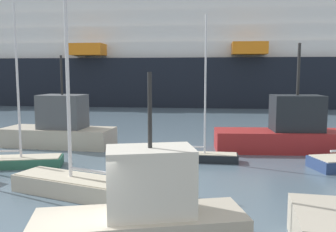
{
  "coord_description": "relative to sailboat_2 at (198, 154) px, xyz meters",
  "views": [
    {
      "loc": [
        3.65,
        -7.79,
        4.51
      ],
      "look_at": [
        0.0,
        15.76,
        1.68
      ],
      "focal_mm": 39.12,
      "sensor_mm": 36.0,
      "label": 1
    }
  ],
  "objects": [
    {
      "name": "fishing_boat_2",
      "position": [
        -8.7,
        2.59,
        0.76
      ],
      "size": [
        6.86,
        2.65,
        5.55
      ],
      "rotation": [
        0.0,
        0.0,
        -0.03
      ],
      "color": "#BCB29E",
      "rests_on": "ground_plane"
    },
    {
      "name": "cruise_ship",
      "position": [
        -6.54,
        36.21,
        6.26
      ],
      "size": [
        117.21,
        21.6,
        20.65
      ],
      "rotation": [
        0.0,
        0.0,
        0.04
      ],
      "color": "black",
      "rests_on": "ground_plane"
    },
    {
      "name": "fishing_boat_3",
      "position": [
        5.08,
        3.28,
        0.73
      ],
      "size": [
        8.57,
        3.28,
        6.16
      ],
      "rotation": [
        0.0,
        0.0,
        0.11
      ],
      "color": "maroon",
      "rests_on": "ground_plane"
    },
    {
      "name": "sailboat_2",
      "position": [
        0.0,
        0.0,
        0.0
      ],
      "size": [
        4.04,
        0.98,
        7.33
      ],
      "rotation": [
        0.0,
        0.0,
        0.02
      ],
      "color": "black",
      "rests_on": "ground_plane"
    },
    {
      "name": "sailboat_3",
      "position": [
        -3.93,
        -5.93,
        0.14
      ],
      "size": [
        5.62,
        2.88,
        10.56
      ],
      "rotation": [
        0.0,
        0.0,
        2.86
      ],
      "color": "#BCB29E",
      "rests_on": "ground_plane"
    },
    {
      "name": "sailboat_7",
      "position": [
        -8.73,
        -2.46,
        -0.01
      ],
      "size": [
        4.72,
        2.56,
        7.71
      ],
      "rotation": [
        0.0,
        0.0,
        0.29
      ],
      "color": "#2D6B51",
      "rests_on": "ground_plane"
    },
    {
      "name": "fishing_boat_0",
      "position": [
        -0.7,
        -9.66,
        0.59
      ],
      "size": [
        5.62,
        3.29,
        4.53
      ],
      "rotation": [
        0.0,
        0.0,
        0.31
      ],
      "color": "#BCB29E",
      "rests_on": "ground_plane"
    }
  ]
}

